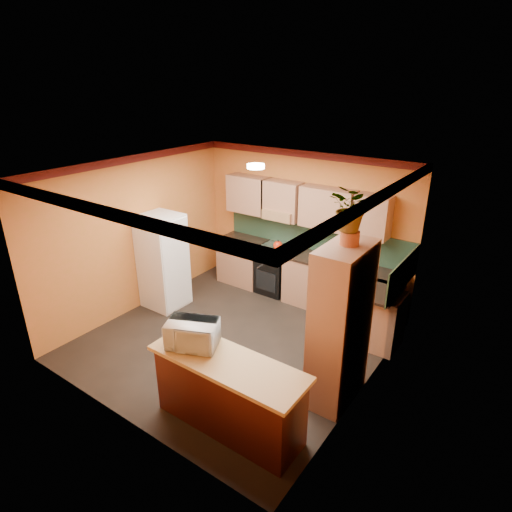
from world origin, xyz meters
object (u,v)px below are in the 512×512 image
at_px(base_cabinets_back, 303,278).
at_px(breakfast_bar, 228,396).
at_px(stove, 274,270).
at_px(pantry, 340,326).
at_px(fridge, 163,261).
at_px(microwave, 192,334).

height_order(base_cabinets_back, breakfast_bar, same).
distance_m(stove, breakfast_bar, 3.57).
height_order(stove, pantry, pantry).
xyz_separation_m(stove, breakfast_bar, (1.47, -3.25, -0.02)).
bearing_deg(breakfast_bar, pantry, 56.98).
relative_size(pantry, breakfast_bar, 1.17).
bearing_deg(fridge, breakfast_bar, -30.81).
height_order(base_cabinets_back, pantry, pantry).
distance_m(fridge, microwave, 2.85).
relative_size(breakfast_bar, microwave, 3.09).
bearing_deg(breakfast_bar, stove, 114.38).
relative_size(stove, microwave, 1.56).
distance_m(base_cabinets_back, pantry, 2.68).
relative_size(stove, fridge, 0.54).
height_order(fridge, microwave, fridge).
distance_m(base_cabinets_back, breakfast_bar, 3.36).
height_order(stove, fridge, fridge).
relative_size(stove, breakfast_bar, 0.51).
xyz_separation_m(base_cabinets_back, microwave, (0.33, -3.25, 0.65)).
bearing_deg(pantry, base_cabinets_back, 128.93).
xyz_separation_m(fridge, microwave, (2.29, -1.67, 0.24)).
xyz_separation_m(pantry, microwave, (-1.31, -1.22, 0.04)).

